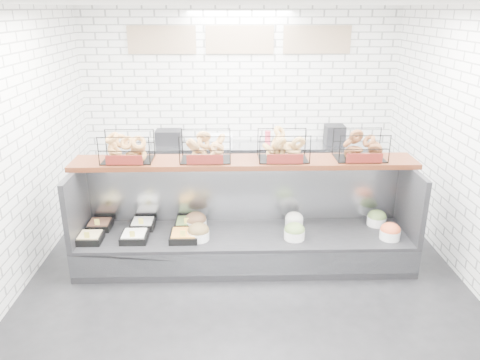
{
  "coord_description": "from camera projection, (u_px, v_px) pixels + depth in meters",
  "views": [
    {
      "loc": [
        -0.19,
        -4.79,
        2.96
      ],
      "look_at": [
        -0.05,
        0.45,
        1.03
      ],
      "focal_mm": 35.0,
      "sensor_mm": 36.0,
      "label": 1
    }
  ],
  "objects": [
    {
      "name": "bagel_shelf",
      "position": [
        244.0,
        150.0,
        5.53
      ],
      "size": [
        4.1,
        0.5,
        0.4
      ],
      "color": "#3F1A0D",
      "rests_on": "display_case"
    },
    {
      "name": "room_shell",
      "position": [
        244.0,
        91.0,
        5.37
      ],
      "size": [
        5.02,
        5.51,
        3.01
      ],
      "color": "white",
      "rests_on": "ground"
    },
    {
      "name": "prep_counter",
      "position": [
        240.0,
        170.0,
        7.64
      ],
      "size": [
        4.0,
        0.6,
        1.2
      ],
      "color": "#93969B",
      "rests_on": "ground"
    },
    {
      "name": "ground",
      "position": [
        246.0,
        275.0,
        5.52
      ],
      "size": [
        5.5,
        5.5,
        0.0
      ],
      "primitive_type": "plane",
      "color": "black",
      "rests_on": "ground"
    },
    {
      "name": "display_case",
      "position": [
        244.0,
        236.0,
        5.73
      ],
      "size": [
        4.0,
        0.9,
        1.2
      ],
      "color": "black",
      "rests_on": "ground"
    }
  ]
}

